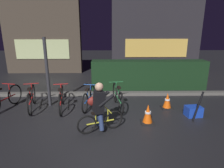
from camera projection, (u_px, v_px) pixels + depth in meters
ground_plane at (105, 121)px, 5.15m from camera, size 40.00×40.00×0.00m
sidewalk_curb at (106, 94)px, 7.25m from camera, size 12.00×0.24×0.12m
hedge_row at (148, 75)px, 8.00m from camera, size 4.80×0.70×1.21m
storefront_left at (43, 38)px, 10.79m from camera, size 4.34×0.54×4.05m
storefront_right at (156, 35)px, 11.53m from camera, size 5.44×0.54×4.42m
street_post at (47, 73)px, 5.97m from camera, size 0.10×0.10×2.22m
parked_bike_leftmost at (4, 99)px, 5.86m from camera, size 0.46×1.66×0.77m
parked_bike_left_mid at (31, 98)px, 5.93m from camera, size 0.53×1.61×0.76m
parked_bike_center_left at (61, 99)px, 5.89m from camera, size 0.46×1.63×0.76m
parked_bike_center_right at (89, 98)px, 6.05m from camera, size 0.46×1.50×0.70m
parked_bike_right_mid at (118, 97)px, 6.01m from camera, size 0.46×1.71×0.79m
traffic_cone_near at (148, 114)px, 5.00m from camera, size 0.36×0.36×0.54m
traffic_cone_far at (167, 101)px, 5.99m from camera, size 0.36×0.36×0.51m
blue_crate at (193, 111)px, 5.44m from camera, size 0.47×0.37×0.30m
cyclist at (99, 107)px, 4.50m from camera, size 1.12×0.53×1.25m
closed_umbrella at (198, 106)px, 5.13m from camera, size 0.33×0.22×0.81m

